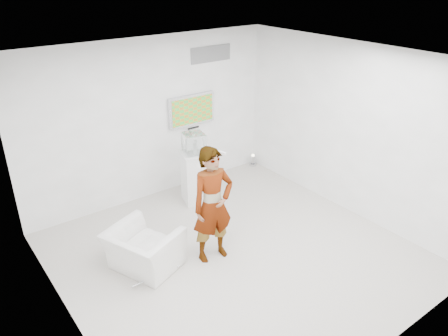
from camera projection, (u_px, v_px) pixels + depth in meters
The scene contains 10 objects.
room at pixel (236, 167), 6.17m from camera, with size 5.01×5.01×3.00m.
tv at pixel (192, 110), 8.39m from camera, with size 1.00×0.08×0.60m, color #BABABF.
logo_decal at pixel (211, 54), 8.26m from camera, with size 0.90×0.02×0.30m, color slate.
person at pixel (213, 205), 6.39m from camera, with size 0.66×0.43×1.81m, color silver.
armchair at pixel (144, 249), 6.39m from camera, with size 0.98×0.85×0.64m, color silver.
pedestal at pixel (195, 177), 8.13m from camera, with size 0.48×0.48×1.00m, color white.
floor_uplight at pixel (253, 160), 9.72m from camera, with size 0.17×0.17×0.26m, color silver.
vitrine at pixel (194, 143), 7.84m from camera, with size 0.36×0.36×0.36m, color white.
console at pixel (194, 146), 7.87m from camera, with size 0.05×0.17×0.24m, color white.
wii_remote at pixel (222, 153), 6.31m from camera, with size 0.03×0.13×0.03m, color white.
Camera 1 is at (-3.49, -4.37, 4.13)m, focal length 35.00 mm.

